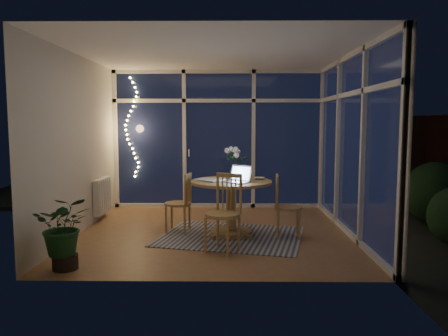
# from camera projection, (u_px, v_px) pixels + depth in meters

# --- Properties ---
(floor) EXTENTS (4.00, 4.00, 0.00)m
(floor) POSITION_uv_depth(u_px,v_px,m) (216.00, 232.00, 6.46)
(floor) COLOR #8A5E3C
(floor) RESTS_ON ground
(ceiling) EXTENTS (4.00, 4.00, 0.00)m
(ceiling) POSITION_uv_depth(u_px,v_px,m) (215.00, 53.00, 6.19)
(ceiling) COLOR white
(ceiling) RESTS_ON wall_back
(wall_back) EXTENTS (4.00, 0.04, 2.60)m
(wall_back) POSITION_uv_depth(u_px,v_px,m) (219.00, 139.00, 8.31)
(wall_back) COLOR beige
(wall_back) RESTS_ON floor
(wall_front) EXTENTS (4.00, 0.04, 2.60)m
(wall_front) POSITION_uv_depth(u_px,v_px,m) (209.00, 155.00, 4.34)
(wall_front) COLOR beige
(wall_front) RESTS_ON floor
(wall_left) EXTENTS (0.04, 4.00, 2.60)m
(wall_left) POSITION_uv_depth(u_px,v_px,m) (79.00, 145.00, 6.35)
(wall_left) COLOR beige
(wall_left) RESTS_ON floor
(wall_right) EXTENTS (0.04, 4.00, 2.60)m
(wall_right) POSITION_uv_depth(u_px,v_px,m) (354.00, 145.00, 6.30)
(wall_right) COLOR beige
(wall_right) RESTS_ON floor
(window_wall_back) EXTENTS (4.00, 0.10, 2.60)m
(window_wall_back) POSITION_uv_depth(u_px,v_px,m) (219.00, 139.00, 8.27)
(window_wall_back) COLOR white
(window_wall_back) RESTS_ON floor
(window_wall_right) EXTENTS (0.10, 4.00, 2.60)m
(window_wall_right) POSITION_uv_depth(u_px,v_px,m) (351.00, 145.00, 6.30)
(window_wall_right) COLOR white
(window_wall_right) RESTS_ON floor
(radiator) EXTENTS (0.10, 0.70, 0.58)m
(radiator) POSITION_uv_depth(u_px,v_px,m) (102.00, 195.00, 7.34)
(radiator) COLOR white
(radiator) RESTS_ON wall_left
(fairy_lights) EXTENTS (0.24, 0.10, 1.85)m
(fairy_lights) POSITION_uv_depth(u_px,v_px,m) (131.00, 128.00, 8.19)
(fairy_lights) COLOR #F5CD62
(fairy_lights) RESTS_ON window_wall_back
(garden_patio) EXTENTS (12.00, 6.00, 0.10)m
(garden_patio) POSITION_uv_depth(u_px,v_px,m) (241.00, 187.00, 11.43)
(garden_patio) COLOR black
(garden_patio) RESTS_ON ground
(garden_fence) EXTENTS (11.00, 0.08, 1.80)m
(garden_fence) POSITION_uv_depth(u_px,v_px,m) (222.00, 149.00, 11.84)
(garden_fence) COLOR #321912
(garden_fence) RESTS_ON ground
(neighbour_roof) EXTENTS (7.00, 3.00, 2.20)m
(neighbour_roof) POSITION_uv_depth(u_px,v_px,m) (232.00, 105.00, 14.68)
(neighbour_roof) COLOR #373942
(neighbour_roof) RESTS_ON ground
(garden_shrubs) EXTENTS (0.90, 0.90, 0.90)m
(garden_shrubs) POSITION_uv_depth(u_px,v_px,m) (185.00, 175.00, 9.81)
(garden_shrubs) COLOR black
(garden_shrubs) RESTS_ON ground
(rug) EXTENTS (2.26, 1.97, 0.01)m
(rug) POSITION_uv_depth(u_px,v_px,m) (231.00, 236.00, 6.22)
(rug) COLOR #BDB099
(rug) RESTS_ON floor
(dining_table) EXTENTS (1.40, 1.40, 0.79)m
(dining_table) POSITION_uv_depth(u_px,v_px,m) (231.00, 208.00, 6.28)
(dining_table) COLOR olive
(dining_table) RESTS_ON floor
(chair_left) EXTENTS (0.47, 0.47, 0.89)m
(chair_left) POSITION_uv_depth(u_px,v_px,m) (178.00, 202.00, 6.46)
(chair_left) COLOR olive
(chair_left) RESTS_ON floor
(chair_right) EXTENTS (0.45, 0.45, 0.91)m
(chair_right) POSITION_uv_depth(u_px,v_px,m) (288.00, 206.00, 6.15)
(chair_right) COLOR olive
(chair_right) RESTS_ON floor
(chair_front) EXTENTS (0.62, 0.62, 0.99)m
(chair_front) POSITION_uv_depth(u_px,v_px,m) (222.00, 213.00, 5.47)
(chair_front) COLOR olive
(chair_front) RESTS_ON floor
(laptop) EXTENTS (0.45, 0.45, 0.25)m
(laptop) POSITION_uv_depth(u_px,v_px,m) (236.00, 173.00, 6.05)
(laptop) COLOR silver
(laptop) RESTS_ON dining_table
(flower_vase) EXTENTS (0.24, 0.24, 0.21)m
(flower_vase) POSITION_uv_depth(u_px,v_px,m) (237.00, 171.00, 6.56)
(flower_vase) COLOR white
(flower_vase) RESTS_ON dining_table
(bowl) EXTENTS (0.18, 0.18, 0.04)m
(bowl) POSITION_uv_depth(u_px,v_px,m) (259.00, 178.00, 6.34)
(bowl) COLOR silver
(bowl) RESTS_ON dining_table
(newspapers) EXTENTS (0.49, 0.44, 0.02)m
(newspapers) POSITION_uv_depth(u_px,v_px,m) (211.00, 180.00, 6.28)
(newspapers) COLOR silver
(newspapers) RESTS_ON dining_table
(phone) EXTENTS (0.11, 0.07, 0.01)m
(phone) POSITION_uv_depth(u_px,v_px,m) (238.00, 181.00, 6.15)
(phone) COLOR black
(phone) RESTS_ON dining_table
(potted_plant) EXTENTS (0.64, 0.59, 0.76)m
(potted_plant) POSITION_uv_depth(u_px,v_px,m) (64.00, 236.00, 4.81)
(potted_plant) COLOR #17411F
(potted_plant) RESTS_ON floor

